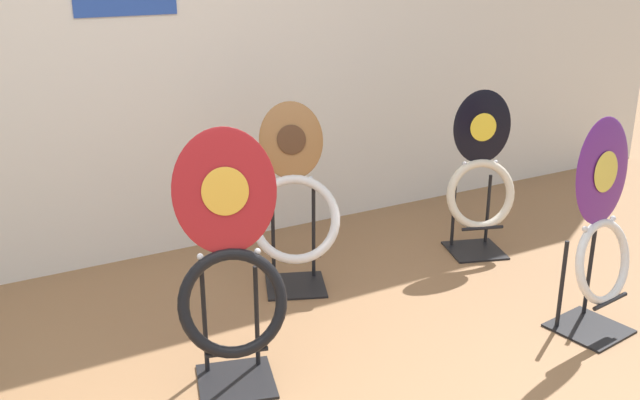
{
  "coord_description": "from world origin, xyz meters",
  "views": [
    {
      "loc": [
        -0.7,
        -1.4,
        1.53
      ],
      "look_at": [
        0.66,
        1.02,
        0.55
      ],
      "focal_mm": 40.0,
      "sensor_mm": 36.0,
      "label": 1
    }
  ],
  "objects_px": {
    "toilet_seat_display_jazz_black": "(480,182)",
    "toilet_seat_display_purple_note": "(601,232)",
    "toilet_seat_display_crimson_swirl": "(231,276)",
    "toilet_seat_display_woodgrain": "(294,205)"
  },
  "relations": [
    {
      "from": "toilet_seat_display_woodgrain",
      "to": "toilet_seat_display_purple_note",
      "type": "height_order",
      "value": "toilet_seat_display_purple_note"
    },
    {
      "from": "toilet_seat_display_woodgrain",
      "to": "toilet_seat_display_purple_note",
      "type": "distance_m",
      "value": 1.33
    },
    {
      "from": "toilet_seat_display_crimson_swirl",
      "to": "toilet_seat_display_jazz_black",
      "type": "height_order",
      "value": "toilet_seat_display_crimson_swirl"
    },
    {
      "from": "toilet_seat_display_jazz_black",
      "to": "toilet_seat_display_purple_note",
      "type": "height_order",
      "value": "toilet_seat_display_purple_note"
    },
    {
      "from": "toilet_seat_display_woodgrain",
      "to": "toilet_seat_display_purple_note",
      "type": "xyz_separation_m",
      "value": [
        0.89,
        -0.99,
        0.04
      ]
    },
    {
      "from": "toilet_seat_display_crimson_swirl",
      "to": "toilet_seat_display_woodgrain",
      "type": "xyz_separation_m",
      "value": [
        0.57,
        0.61,
        -0.02
      ]
    },
    {
      "from": "toilet_seat_display_jazz_black",
      "to": "toilet_seat_display_woodgrain",
      "type": "distance_m",
      "value": 1.03
    },
    {
      "from": "toilet_seat_display_crimson_swirl",
      "to": "toilet_seat_display_purple_note",
      "type": "xyz_separation_m",
      "value": [
        1.46,
        -0.38,
        0.02
      ]
    },
    {
      "from": "toilet_seat_display_jazz_black",
      "to": "toilet_seat_display_purple_note",
      "type": "distance_m",
      "value": 0.88
    },
    {
      "from": "toilet_seat_display_jazz_black",
      "to": "toilet_seat_display_woodgrain",
      "type": "xyz_separation_m",
      "value": [
        -1.02,
        0.12,
        0.02
      ]
    }
  ]
}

